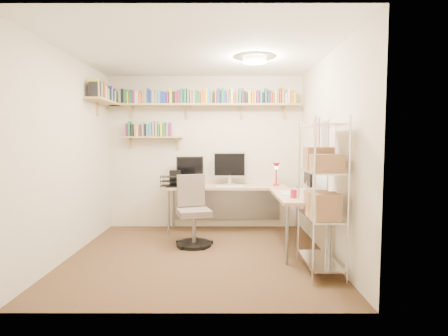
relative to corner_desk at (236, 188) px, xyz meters
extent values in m
plane|color=#48341E|center=(-0.49, -0.97, -0.72)|extent=(3.20, 3.20, 0.00)
cube|color=beige|center=(-0.49, 0.53, 0.53)|extent=(3.20, 0.04, 2.50)
cube|color=beige|center=(-2.09, -0.97, 0.53)|extent=(0.04, 3.00, 2.50)
cube|color=beige|center=(1.11, -0.97, 0.53)|extent=(0.04, 3.00, 2.50)
cube|color=beige|center=(-0.49, -2.47, 0.53)|extent=(3.20, 0.04, 2.50)
cube|color=white|center=(-0.49, -0.97, 1.78)|extent=(3.20, 3.00, 0.04)
cube|color=silver|center=(1.10, -0.42, 0.83)|extent=(0.01, 0.30, 0.42)
cube|color=silver|center=(1.10, -0.82, 0.78)|extent=(0.01, 0.28, 0.38)
cylinder|color=#FFEAC6|center=(0.21, -0.77, 1.74)|extent=(0.30, 0.30, 0.06)
cube|color=tan|center=(-0.49, 0.40, 1.30)|extent=(3.05, 0.25, 0.03)
cube|color=tan|center=(-1.96, -0.02, 1.30)|extent=(0.25, 1.00, 0.03)
cube|color=tan|center=(-1.34, 0.43, 0.78)|extent=(0.95, 0.20, 0.02)
cube|color=tan|center=(-1.69, 0.47, 1.23)|extent=(0.03, 0.20, 0.20)
cube|color=tan|center=(-0.79, 0.47, 1.23)|extent=(0.03, 0.20, 0.20)
cube|color=tan|center=(0.11, 0.47, 1.23)|extent=(0.03, 0.20, 0.20)
cube|color=tan|center=(0.81, 0.47, 1.23)|extent=(0.03, 0.20, 0.20)
cube|color=#246E43|center=(-1.95, 0.40, 1.43)|extent=(0.03, 0.14, 0.23)
cube|color=#246E43|center=(-1.90, 0.40, 1.41)|extent=(0.04, 0.11, 0.20)
cube|color=gray|center=(-1.84, 0.40, 1.43)|extent=(0.04, 0.13, 0.23)
cube|color=black|center=(-1.80, 0.40, 1.43)|extent=(0.03, 0.12, 0.23)
cube|color=#246E43|center=(-1.76, 0.40, 1.43)|extent=(0.04, 0.14, 0.23)
cube|color=yellow|center=(-1.72, 0.40, 1.41)|extent=(0.03, 0.11, 0.19)
cube|color=#246E43|center=(-1.67, 0.40, 1.42)|extent=(0.04, 0.13, 0.22)
cube|color=#701E62|center=(-1.63, 0.40, 1.42)|extent=(0.04, 0.15, 0.21)
cube|color=silver|center=(-1.59, 0.40, 1.41)|extent=(0.02, 0.14, 0.20)
cube|color=silver|center=(-1.56, 0.40, 1.41)|extent=(0.02, 0.13, 0.20)
cube|color=orange|center=(-1.51, 0.40, 1.40)|extent=(0.04, 0.13, 0.17)
cube|color=gray|center=(-1.47, 0.40, 1.43)|extent=(0.03, 0.12, 0.23)
cube|color=gray|center=(-1.43, 0.40, 1.43)|extent=(0.04, 0.14, 0.23)
cube|color=#1F38A2|center=(-1.39, 0.40, 1.43)|extent=(0.03, 0.12, 0.24)
cube|color=#1F38A2|center=(-1.35, 0.40, 1.42)|extent=(0.02, 0.12, 0.21)
cube|color=gray|center=(-1.31, 0.40, 1.43)|extent=(0.04, 0.12, 0.23)
cube|color=gray|center=(-1.26, 0.40, 1.40)|extent=(0.04, 0.13, 0.18)
cube|color=teal|center=(-1.22, 0.40, 1.42)|extent=(0.04, 0.14, 0.21)
cube|color=#1F38A2|center=(-1.17, 0.40, 1.41)|extent=(0.04, 0.12, 0.19)
cube|color=#1F38A2|center=(-1.13, 0.40, 1.40)|extent=(0.04, 0.14, 0.17)
cube|color=#701E62|center=(-1.08, 0.40, 1.40)|extent=(0.03, 0.13, 0.18)
cube|color=yellow|center=(-1.03, 0.40, 1.43)|extent=(0.04, 0.12, 0.23)
cube|color=black|center=(-0.98, 0.40, 1.40)|extent=(0.04, 0.14, 0.18)
cube|color=#B04117|center=(-0.94, 0.40, 1.41)|extent=(0.02, 0.15, 0.19)
cube|color=#701E62|center=(-0.90, 0.40, 1.42)|extent=(0.04, 0.14, 0.22)
cube|color=#246E43|center=(-0.86, 0.40, 1.43)|extent=(0.04, 0.12, 0.24)
cube|color=#246E43|center=(-0.80, 0.40, 1.43)|extent=(0.04, 0.12, 0.24)
cube|color=teal|center=(-0.75, 0.40, 1.43)|extent=(0.03, 0.13, 0.23)
cube|color=orange|center=(-0.70, 0.40, 1.42)|extent=(0.03, 0.13, 0.21)
cube|color=gray|center=(-0.66, 0.40, 1.43)|extent=(0.04, 0.13, 0.23)
cube|color=#246E43|center=(-0.61, 0.40, 1.41)|extent=(0.03, 0.15, 0.20)
cube|color=#246E43|center=(-0.57, 0.40, 1.40)|extent=(0.03, 0.12, 0.18)
cube|color=orange|center=(-0.53, 0.40, 1.43)|extent=(0.03, 0.12, 0.23)
cube|color=orange|center=(-0.49, 0.40, 1.41)|extent=(0.04, 0.15, 0.20)
cube|color=yellow|center=(-0.45, 0.40, 1.43)|extent=(0.03, 0.15, 0.23)
cube|color=teal|center=(-0.42, 0.40, 1.43)|extent=(0.03, 0.12, 0.24)
cube|color=gray|center=(-0.38, 0.40, 1.41)|extent=(0.02, 0.13, 0.20)
cube|color=black|center=(-0.35, 0.40, 1.40)|extent=(0.03, 0.14, 0.17)
cube|color=orange|center=(-0.31, 0.40, 1.43)|extent=(0.02, 0.14, 0.23)
cube|color=#1F38A2|center=(-0.27, 0.40, 1.43)|extent=(0.04, 0.12, 0.24)
cube|color=black|center=(-0.23, 0.40, 1.41)|extent=(0.02, 0.12, 0.20)
cube|color=#246E43|center=(-0.20, 0.40, 1.44)|extent=(0.04, 0.14, 0.25)
cube|color=#1F38A2|center=(-0.16, 0.40, 1.41)|extent=(0.03, 0.14, 0.20)
cube|color=orange|center=(-0.12, 0.40, 1.43)|extent=(0.02, 0.13, 0.23)
cube|color=#246E43|center=(-0.09, 0.40, 1.43)|extent=(0.03, 0.14, 0.23)
cube|color=silver|center=(-0.05, 0.40, 1.43)|extent=(0.03, 0.14, 0.23)
cube|color=#B04117|center=(-0.01, 0.40, 1.40)|extent=(0.04, 0.13, 0.18)
cube|color=gray|center=(0.03, 0.40, 1.42)|extent=(0.02, 0.13, 0.21)
cube|color=#246E43|center=(0.08, 0.40, 1.43)|extent=(0.04, 0.14, 0.24)
cube|color=#701E62|center=(0.12, 0.40, 1.44)|extent=(0.02, 0.14, 0.25)
cube|color=black|center=(0.15, 0.40, 1.41)|extent=(0.02, 0.14, 0.20)
cube|color=black|center=(0.18, 0.40, 1.40)|extent=(0.03, 0.13, 0.18)
cube|color=yellow|center=(0.23, 0.40, 1.41)|extent=(0.04, 0.13, 0.20)
cube|color=orange|center=(0.28, 0.40, 1.41)|extent=(0.04, 0.14, 0.20)
cube|color=yellow|center=(0.32, 0.40, 1.40)|extent=(0.02, 0.12, 0.18)
cube|color=#701E62|center=(0.37, 0.40, 1.42)|extent=(0.04, 0.11, 0.21)
cube|color=teal|center=(0.42, 0.40, 1.42)|extent=(0.03, 0.14, 0.21)
cube|color=black|center=(0.45, 0.40, 1.40)|extent=(0.03, 0.14, 0.18)
cube|color=#246E43|center=(0.49, 0.40, 1.43)|extent=(0.03, 0.14, 0.24)
cube|color=#1F38A2|center=(0.54, 0.40, 1.42)|extent=(0.03, 0.14, 0.22)
cube|color=#B04117|center=(0.58, 0.40, 1.41)|extent=(0.03, 0.13, 0.20)
cube|color=#B04117|center=(0.61, 0.40, 1.40)|extent=(0.02, 0.13, 0.18)
cube|color=silver|center=(0.65, 0.40, 1.42)|extent=(0.03, 0.14, 0.21)
cube|color=gray|center=(0.69, 0.40, 1.40)|extent=(0.03, 0.12, 0.18)
cube|color=#B04117|center=(0.72, 0.40, 1.44)|extent=(0.03, 0.13, 0.25)
cube|color=gray|center=(0.77, 0.40, 1.43)|extent=(0.04, 0.12, 0.24)
cube|color=silver|center=(0.82, 0.40, 1.40)|extent=(0.03, 0.14, 0.17)
cube|color=silver|center=(0.86, 0.40, 1.43)|extent=(0.04, 0.11, 0.24)
cube|color=orange|center=(0.90, 0.40, 1.41)|extent=(0.03, 0.15, 0.20)
cube|color=yellow|center=(0.95, 0.40, 1.40)|extent=(0.04, 0.11, 0.18)
cube|color=black|center=(-1.96, -0.46, 1.42)|extent=(0.12, 0.03, 0.21)
cube|color=yellow|center=(-1.96, -0.42, 1.44)|extent=(0.14, 0.03, 0.25)
cube|color=#701E62|center=(-1.96, -0.39, 1.44)|extent=(0.13, 0.02, 0.25)
cube|color=black|center=(-1.96, -0.35, 1.43)|extent=(0.13, 0.04, 0.23)
cube|color=teal|center=(-1.96, -0.31, 1.42)|extent=(0.13, 0.02, 0.22)
cube|color=gray|center=(-1.96, -0.26, 1.44)|extent=(0.12, 0.04, 0.25)
cube|color=#B04117|center=(-1.96, -0.22, 1.43)|extent=(0.13, 0.02, 0.24)
cube|color=black|center=(-1.96, -0.19, 1.44)|extent=(0.12, 0.02, 0.25)
cube|color=orange|center=(-1.96, -0.15, 1.44)|extent=(0.12, 0.03, 0.25)
cube|color=silver|center=(-1.96, -0.10, 1.42)|extent=(0.13, 0.04, 0.21)
cube|color=#B04117|center=(-1.96, -0.06, 1.43)|extent=(0.14, 0.03, 0.23)
cube|color=yellow|center=(-1.96, -0.02, 1.41)|extent=(0.12, 0.03, 0.19)
cube|color=teal|center=(-1.96, 0.02, 1.40)|extent=(0.13, 0.03, 0.18)
cube|color=black|center=(-1.96, 0.07, 1.41)|extent=(0.15, 0.04, 0.19)
cube|color=#246E43|center=(-1.96, 0.11, 1.41)|extent=(0.14, 0.03, 0.19)
cube|color=#1F38A2|center=(-1.96, 0.14, 1.43)|extent=(0.14, 0.02, 0.24)
cube|color=silver|center=(-1.96, 0.17, 1.43)|extent=(0.13, 0.04, 0.23)
cube|color=#1F38A2|center=(-1.96, 0.22, 1.43)|extent=(0.11, 0.04, 0.23)
cube|color=black|center=(-1.96, 0.27, 1.42)|extent=(0.12, 0.03, 0.20)
cube|color=silver|center=(-1.96, 0.31, 1.41)|extent=(0.14, 0.03, 0.19)
cube|color=#701E62|center=(-1.96, 0.35, 1.43)|extent=(0.12, 0.04, 0.23)
cube|color=#701E62|center=(-1.96, 0.40, 1.41)|extent=(0.13, 0.03, 0.19)
cube|color=#701E62|center=(-1.75, 0.43, 0.89)|extent=(0.03, 0.12, 0.21)
cube|color=#246E43|center=(-1.71, 0.43, 0.91)|extent=(0.03, 0.15, 0.25)
cube|color=black|center=(-1.66, 0.43, 0.89)|extent=(0.04, 0.12, 0.20)
cube|color=gray|center=(-1.62, 0.43, 0.88)|extent=(0.03, 0.11, 0.19)
cube|color=yellow|center=(-1.58, 0.43, 0.88)|extent=(0.04, 0.13, 0.18)
cube|color=#701E62|center=(-1.54, 0.43, 0.89)|extent=(0.03, 0.12, 0.19)
cube|color=gray|center=(-1.49, 0.43, 0.91)|extent=(0.03, 0.12, 0.24)
cube|color=black|center=(-1.46, 0.43, 0.89)|extent=(0.02, 0.12, 0.20)
cube|color=teal|center=(-1.41, 0.43, 0.89)|extent=(0.04, 0.12, 0.21)
cube|color=teal|center=(-1.37, 0.43, 0.90)|extent=(0.04, 0.12, 0.23)
cube|color=gray|center=(-1.32, 0.43, 0.91)|extent=(0.03, 0.14, 0.25)
cube|color=gray|center=(-1.27, 0.43, 0.91)|extent=(0.03, 0.13, 0.25)
cube|color=#246E43|center=(-1.23, 0.43, 0.89)|extent=(0.03, 0.13, 0.20)
cube|color=yellow|center=(-1.19, 0.43, 0.89)|extent=(0.03, 0.15, 0.21)
cube|color=#246E43|center=(-1.14, 0.43, 0.90)|extent=(0.03, 0.13, 0.23)
cube|color=gray|center=(-1.10, 0.43, 0.88)|extent=(0.03, 0.14, 0.19)
cube|color=#701E62|center=(-1.06, 0.43, 0.90)|extent=(0.03, 0.11, 0.23)
cube|color=tan|center=(-0.14, 0.25, -0.01)|extent=(1.88, 0.59, 0.04)
cube|color=tan|center=(0.80, -0.71, -0.01)|extent=(0.59, 1.29, 0.04)
cylinder|color=gray|center=(-1.03, 0.00, -0.38)|extent=(0.04, 0.04, 0.69)
cylinder|color=gray|center=(-1.03, 0.50, -0.38)|extent=(0.04, 0.04, 0.69)
cylinder|color=gray|center=(1.05, 0.50, -0.38)|extent=(0.04, 0.04, 0.69)
cylinder|color=gray|center=(0.56, -1.30, -0.38)|extent=(0.04, 0.04, 0.69)
cylinder|color=gray|center=(1.05, -1.30, -0.38)|extent=(0.04, 0.04, 0.69)
cube|color=gray|center=(-0.14, 0.51, -0.33)|extent=(1.78, 0.02, 0.54)
cube|color=silver|center=(-0.09, 0.37, 0.34)|extent=(0.54, 0.03, 0.42)
cube|color=black|center=(-0.09, 0.35, 0.34)|extent=(0.49, 0.00, 0.36)
cube|color=black|center=(-0.73, 0.37, 0.30)|extent=(0.44, 0.03, 0.34)
cube|color=black|center=(0.94, -0.66, 0.32)|extent=(0.03, 0.57, 0.38)
cube|color=white|center=(0.92, -0.66, 0.32)|extent=(0.00, 0.52, 0.32)
cube|color=white|center=(-0.09, 0.07, 0.02)|extent=(0.42, 0.13, 0.01)
cube|color=white|center=(0.65, -0.66, 0.02)|extent=(0.13, 0.40, 0.01)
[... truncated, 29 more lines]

